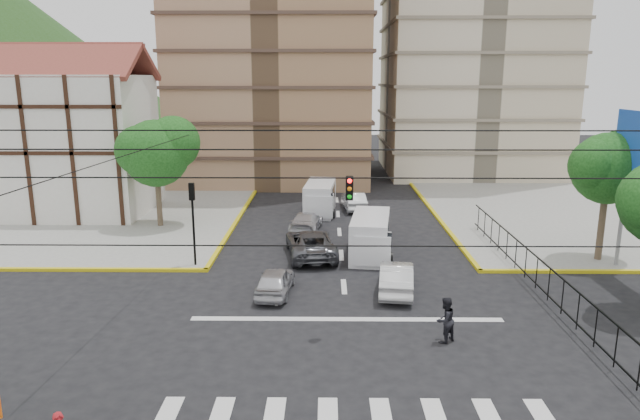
{
  "coord_description": "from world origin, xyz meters",
  "views": [
    {
      "loc": [
        -0.86,
        -20.9,
        9.82
      ],
      "look_at": [
        -1.14,
        4.11,
        4.0
      ],
      "focal_mm": 32.0,
      "sensor_mm": 36.0,
      "label": 1
    }
  ],
  "objects_px": {
    "car_silver_front_left": "(275,281)",
    "pedestrian_crosswalk": "(445,320)",
    "van_right_lane": "(371,238)",
    "car_white_front_right": "(396,277)",
    "traffic_light_nw": "(193,210)",
    "van_left_lane": "(320,199)"
  },
  "relations": [
    {
      "from": "car_white_front_right",
      "to": "pedestrian_crosswalk",
      "type": "distance_m",
      "value": 5.35
    },
    {
      "from": "van_right_lane",
      "to": "car_silver_front_left",
      "type": "height_order",
      "value": "van_right_lane"
    },
    {
      "from": "traffic_light_nw",
      "to": "pedestrian_crosswalk",
      "type": "xyz_separation_m",
      "value": [
        11.44,
        -8.62,
        -2.22
      ]
    },
    {
      "from": "car_silver_front_left",
      "to": "pedestrian_crosswalk",
      "type": "bearing_deg",
      "value": 149.88
    },
    {
      "from": "van_left_lane",
      "to": "car_silver_front_left",
      "type": "height_order",
      "value": "van_left_lane"
    },
    {
      "from": "traffic_light_nw",
      "to": "van_left_lane",
      "type": "distance_m",
      "value": 14.01
    },
    {
      "from": "traffic_light_nw",
      "to": "van_right_lane",
      "type": "xyz_separation_m",
      "value": [
        9.42,
        1.92,
        -2.0
      ]
    },
    {
      "from": "traffic_light_nw",
      "to": "car_silver_front_left",
      "type": "bearing_deg",
      "value": -39.55
    },
    {
      "from": "van_left_lane",
      "to": "pedestrian_crosswalk",
      "type": "xyz_separation_m",
      "value": [
        4.97,
        -20.88,
        -0.22
      ]
    },
    {
      "from": "traffic_light_nw",
      "to": "van_right_lane",
      "type": "relative_size",
      "value": 0.83
    },
    {
      "from": "van_right_lane",
      "to": "pedestrian_crosswalk",
      "type": "bearing_deg",
      "value": -71.59
    },
    {
      "from": "car_silver_front_left",
      "to": "pedestrian_crosswalk",
      "type": "xyz_separation_m",
      "value": [
        6.87,
        -4.84,
        0.26
      ]
    },
    {
      "from": "car_silver_front_left",
      "to": "van_right_lane",
      "type": "bearing_deg",
      "value": -125.27
    },
    {
      "from": "van_right_lane",
      "to": "car_white_front_right",
      "type": "distance_m",
      "value": 5.42
    },
    {
      "from": "car_silver_front_left",
      "to": "pedestrian_crosswalk",
      "type": "relative_size",
      "value": 2.08
    },
    {
      "from": "traffic_light_nw",
      "to": "pedestrian_crosswalk",
      "type": "height_order",
      "value": "traffic_light_nw"
    },
    {
      "from": "car_silver_front_left",
      "to": "pedestrian_crosswalk",
      "type": "distance_m",
      "value": 8.41
    },
    {
      "from": "van_left_lane",
      "to": "car_silver_front_left",
      "type": "bearing_deg",
      "value": -91.88
    },
    {
      "from": "car_white_front_right",
      "to": "pedestrian_crosswalk",
      "type": "height_order",
      "value": "pedestrian_crosswalk"
    },
    {
      "from": "traffic_light_nw",
      "to": "car_silver_front_left",
      "type": "relative_size",
      "value": 1.18
    },
    {
      "from": "traffic_light_nw",
      "to": "van_left_lane",
      "type": "relative_size",
      "value": 0.84
    },
    {
      "from": "van_left_lane",
      "to": "car_silver_front_left",
      "type": "xyz_separation_m",
      "value": [
        -1.9,
        -16.04,
        -0.48
      ]
    }
  ]
}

